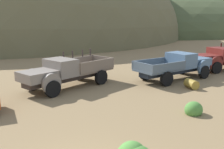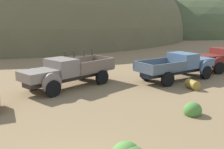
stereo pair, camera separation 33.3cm
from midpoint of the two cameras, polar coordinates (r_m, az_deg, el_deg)
The scene contains 6 objects.
hill_center at distance 63.63m, azimuth -18.76°, elevation 7.82°, with size 76.51×67.51×45.56m, color brown.
hill_distant at distance 88.10m, azimuth 11.73°, elevation 9.30°, with size 79.86×66.49×25.78m, color #424C2D.
truck_primer_gray at distance 16.24m, azimuth -10.20°, elevation 0.40°, with size 6.63×3.76×2.16m.
truck_chalk_blue at distance 19.24m, azimuth 15.71°, elevation 1.96°, with size 6.45×2.60×1.89m.
oil_drum_tipped at distance 16.83m, azimuth 18.03°, elevation -2.11°, with size 0.77×1.02×0.57m.
bush_near_barrel at distance 12.38m, azimuth 18.28°, elevation -7.68°, with size 0.87×0.78×0.77m.
Camera 2 is at (-1.89, -5.44, 4.31)m, focal length 41.07 mm.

